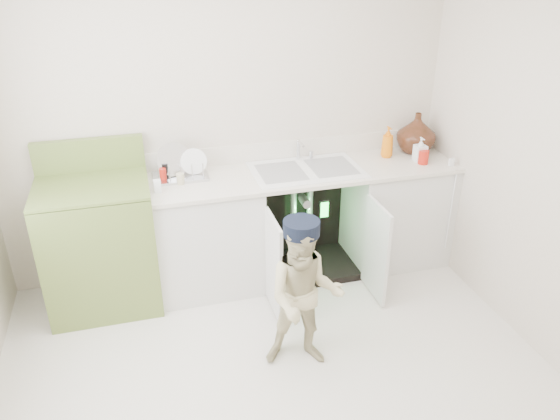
{
  "coord_description": "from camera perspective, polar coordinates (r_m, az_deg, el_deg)",
  "views": [
    {
      "loc": [
        -0.7,
        -2.52,
        2.51
      ],
      "look_at": [
        0.2,
        0.7,
        0.84
      ],
      "focal_mm": 35.0,
      "sensor_mm": 36.0,
      "label": 1
    }
  ],
  "objects": [
    {
      "name": "avocado_stove",
      "position": [
        4.23,
        -18.26,
        -3.35
      ],
      "size": [
        0.78,
        0.65,
        1.22
      ],
      "color": "olive",
      "rests_on": "ground"
    },
    {
      "name": "ground",
      "position": [
        3.63,
        -0.01,
        -17.3
      ],
      "size": [
        3.5,
        3.5,
        0.0
      ],
      "primitive_type": "plane",
      "color": "beige",
      "rests_on": "ground"
    },
    {
      "name": "counter_run",
      "position": [
        4.44,
        3.03,
        -0.8
      ],
      "size": [
        2.44,
        1.02,
        1.23
      ],
      "color": "silver",
      "rests_on": "ground"
    },
    {
      "name": "room_shell",
      "position": [
        2.9,
        -0.02,
        0.79
      ],
      "size": [
        6.0,
        5.5,
        1.26
      ],
      "color": "beige",
      "rests_on": "ground"
    },
    {
      "name": "repair_worker",
      "position": [
        3.44,
        2.59,
        -8.88
      ],
      "size": [
        0.71,
        0.98,
        1.03
      ],
      "rotation": [
        0.0,
        0.0,
        -0.26
      ],
      "color": "beige",
      "rests_on": "ground"
    }
  ]
}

